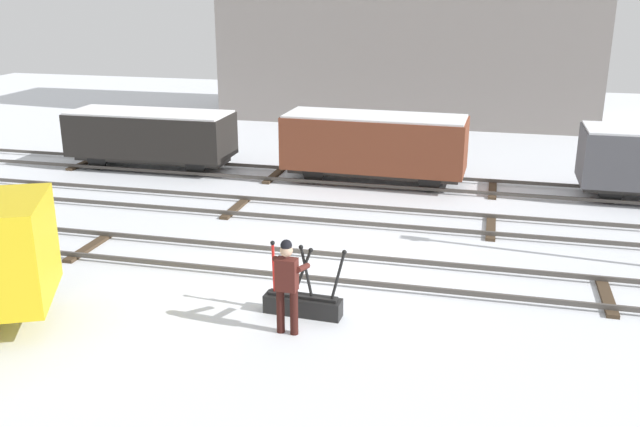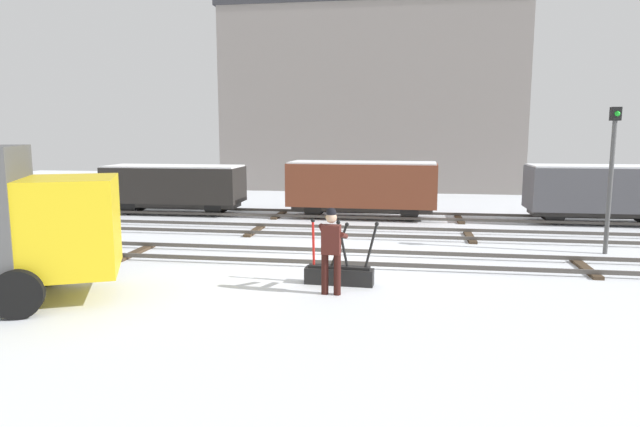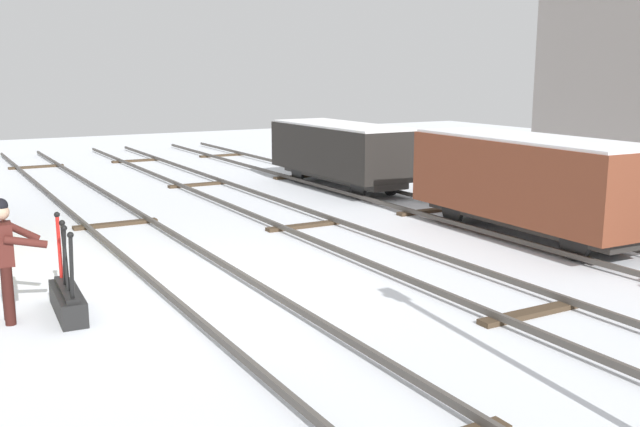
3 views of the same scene
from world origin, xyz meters
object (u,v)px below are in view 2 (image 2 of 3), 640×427
(rail_worker, at_px, (331,245))
(freight_car_near_switch, at_px, (174,185))
(switch_lever_frame, at_px, (339,273))
(freight_car_mid_siding, at_px, (601,190))
(freight_car_back_track, at_px, (362,185))
(signal_post, at_px, (612,166))

(rail_worker, relative_size, freight_car_near_switch, 0.33)
(switch_lever_frame, height_order, freight_car_mid_siding, freight_car_mid_siding)
(rail_worker, distance_m, freight_car_near_switch, 13.03)
(rail_worker, xyz_separation_m, freight_car_back_track, (-0.19, 10.37, 0.24))
(freight_car_mid_siding, relative_size, freight_car_back_track, 0.89)
(switch_lever_frame, distance_m, freight_car_near_switch, 12.51)
(freight_car_mid_siding, height_order, freight_car_back_track, freight_car_back_track)
(switch_lever_frame, xyz_separation_m, freight_car_near_switch, (-7.96, 9.60, 0.92))
(freight_car_near_switch, bearing_deg, switch_lever_frame, -50.92)
(signal_post, relative_size, freight_car_near_switch, 0.72)
(rail_worker, height_order, freight_car_back_track, freight_car_back_track)
(switch_lever_frame, height_order, signal_post, signal_post)
(switch_lever_frame, bearing_deg, freight_car_near_switch, 132.66)
(signal_post, height_order, freight_car_mid_siding, signal_post)
(switch_lever_frame, relative_size, rail_worker, 0.90)
(rail_worker, xyz_separation_m, signal_post, (6.98, 4.97, 1.41))
(switch_lever_frame, distance_m, freight_car_mid_siding, 12.82)
(freight_car_near_switch, bearing_deg, rail_worker, -53.34)
(signal_post, xyz_separation_m, freight_car_near_switch, (-14.86, 5.40, -1.27))
(switch_lever_frame, xyz_separation_m, freight_car_back_track, (-0.27, 9.60, 1.03))
(switch_lever_frame, height_order, freight_car_back_track, freight_car_back_track)
(rail_worker, distance_m, signal_post, 8.68)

